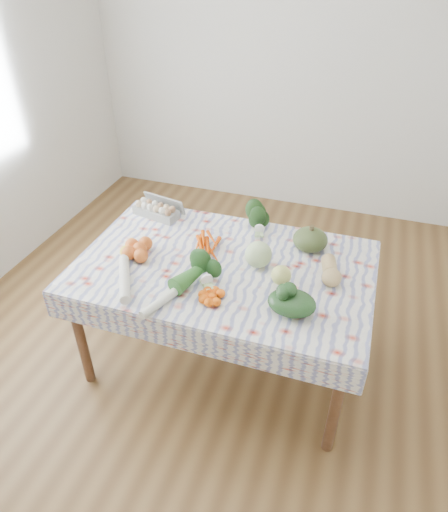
{
  "coord_description": "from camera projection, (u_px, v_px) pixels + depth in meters",
  "views": [
    {
      "loc": [
        0.66,
        -1.98,
        2.29
      ],
      "look_at": [
        0.0,
        0.0,
        0.82
      ],
      "focal_mm": 32.0,
      "sensor_mm": 36.0,
      "label": 1
    }
  ],
  "objects": [
    {
      "name": "dining_table",
      "position": [
        224.0,
        276.0,
        2.64
      ],
      "size": [
        1.6,
        1.0,
        0.75
      ],
      "color": "brown",
      "rests_on": "ground"
    },
    {
      "name": "grapefruit",
      "position": [
        281.0,
        275.0,
        2.42
      ],
      "size": [
        0.13,
        0.13,
        0.11
      ],
      "primitive_type": "sphere",
      "rotation": [
        0.0,
        0.0,
        -0.29
      ],
      "color": "#C9CE66",
      "rests_on": "tablecloth"
    },
    {
      "name": "kale_bunch",
      "position": [
        260.0,
        220.0,
        2.84
      ],
      "size": [
        0.19,
        0.17,
        0.15
      ],
      "primitive_type": "ellipsoid",
      "rotation": [
        0.0,
        0.0,
        0.19
      ],
      "color": "#1A3A14",
      "rests_on": "tablecloth"
    },
    {
      "name": "carrot_bunch",
      "position": [
        208.0,
        247.0,
        2.69
      ],
      "size": [
        0.26,
        0.24,
        0.04
      ],
      "primitive_type": "cube",
      "rotation": [
        0.0,
        0.0,
        0.18
      ],
      "color": "#DA4805",
      "rests_on": "tablecloth"
    },
    {
      "name": "cabbage",
      "position": [
        258.0,
        254.0,
        2.54
      ],
      "size": [
        0.19,
        0.19,
        0.15
      ],
      "primitive_type": "sphere",
      "rotation": [
        0.0,
        0.0,
        -0.28
      ],
      "color": "#B0CD8A",
      "rests_on": "tablecloth"
    },
    {
      "name": "spinach_bag",
      "position": [
        292.0,
        303.0,
        2.24
      ],
      "size": [
        0.25,
        0.2,
        0.11
      ],
      "primitive_type": "ellipsoid",
      "rotation": [
        0.0,
        0.0,
        0.04
      ],
      "color": "#173215",
      "rests_on": "tablecloth"
    },
    {
      "name": "egg_carton",
      "position": [
        156.0,
        211.0,
        3.01
      ],
      "size": [
        0.33,
        0.18,
        0.08
      ],
      "primitive_type": "cube",
      "rotation": [
        0.0,
        0.0,
        -0.21
      ],
      "color": "#969691",
      "rests_on": "tablecloth"
    },
    {
      "name": "leek",
      "position": [
        173.0,
        292.0,
        2.35
      ],
      "size": [
        0.2,
        0.43,
        0.05
      ],
      "primitive_type": "cylinder",
      "rotation": [
        1.57,
        0.0,
        -0.35
      ],
      "color": "silver",
      "rests_on": "tablecloth"
    },
    {
      "name": "wall_back",
      "position": [
        306.0,
        60.0,
        3.96
      ],
      "size": [
        4.0,
        0.04,
        2.8
      ],
      "primitive_type": "cube",
      "color": "silver",
      "rests_on": "ground"
    },
    {
      "name": "kabocha_squash",
      "position": [
        310.0,
        239.0,
        2.68
      ],
      "size": [
        0.23,
        0.23,
        0.13
      ],
      "primitive_type": "ellipsoid",
      "rotation": [
        0.0,
        0.0,
        -0.12
      ],
      "color": "#405126",
      "rests_on": "tablecloth"
    },
    {
      "name": "daikon",
      "position": [
        125.0,
        278.0,
        2.44
      ],
      "size": [
        0.24,
        0.37,
        0.06
      ],
      "primitive_type": "cylinder",
      "rotation": [
        1.57,
        0.0,
        0.51
      ],
      "color": "beige",
      "rests_on": "tablecloth"
    },
    {
      "name": "ground",
      "position": [
        224.0,
        357.0,
        3.03
      ],
      "size": [
        4.5,
        4.5,
        0.0
      ],
      "primitive_type": "plane",
      "color": "brown",
      "rests_on": "ground"
    },
    {
      "name": "butternut_squash",
      "position": [
        331.0,
        270.0,
        2.46
      ],
      "size": [
        0.16,
        0.25,
        0.11
      ],
      "primitive_type": "ellipsoid",
      "rotation": [
        0.0,
        0.0,
        0.23
      ],
      "color": "tan",
      "rests_on": "tablecloth"
    },
    {
      "name": "tablecloth",
      "position": [
        224.0,
        265.0,
        2.59
      ],
      "size": [
        1.66,
        1.06,
        0.01
      ],
      "primitive_type": "cube",
      "color": "white",
      "rests_on": "dining_table"
    },
    {
      "name": "mandarin_cluster",
      "position": [
        212.0,
        296.0,
        2.32
      ],
      "size": [
        0.17,
        0.17,
        0.05
      ],
      "primitive_type": "cube",
      "rotation": [
        0.0,
        0.0,
        0.02
      ],
      "color": "#F45E0A",
      "rests_on": "tablecloth"
    },
    {
      "name": "broccoli",
      "position": [
        204.0,
        271.0,
        2.43
      ],
      "size": [
        0.23,
        0.23,
        0.12
      ],
      "primitive_type": "ellipsoid",
      "rotation": [
        0.0,
        0.0,
        0.62
      ],
      "color": "#204D1D",
      "rests_on": "tablecloth"
    },
    {
      "name": "orange_cluster",
      "position": [
        140.0,
        249.0,
        2.64
      ],
      "size": [
        0.32,
        0.32,
        0.09
      ],
      "primitive_type": "cube",
      "rotation": [
        0.0,
        0.0,
        0.26
      ],
      "color": "orange",
      "rests_on": "tablecloth"
    }
  ]
}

